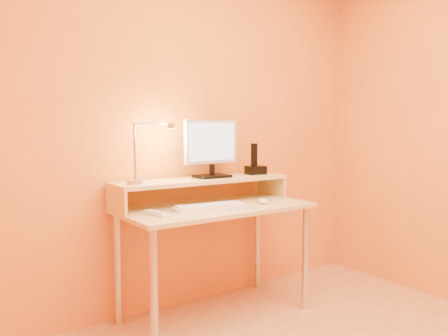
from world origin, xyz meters
TOP-DOWN VIEW (x-y plane):
  - wall_back at (0.00, 1.50)m, footprint 3.00×0.04m
  - desk_leg_fl at (-0.55, 0.93)m, footprint 0.04×0.04m
  - desk_leg_fr at (0.55, 0.93)m, footprint 0.04×0.04m
  - desk_leg_bl at (-0.55, 1.43)m, footprint 0.04×0.04m
  - desk_leg_br at (0.55, 1.43)m, footprint 0.04×0.04m
  - desk_lower at (0.00, 1.18)m, footprint 1.20×0.60m
  - shelf_riser_left at (-0.59, 1.33)m, footprint 0.02×0.30m
  - shelf_riser_right at (0.59, 1.33)m, footprint 0.02×0.30m
  - desk_shelf at (0.00, 1.33)m, footprint 1.20×0.30m
  - monitor_foot at (0.07, 1.33)m, footprint 0.22×0.16m
  - monitor_neck at (0.07, 1.33)m, footprint 0.04×0.04m
  - monitor_panel at (0.07, 1.34)m, footprint 0.42×0.08m
  - monitor_back at (0.07, 1.36)m, footprint 0.38×0.05m
  - monitor_screen at (0.07, 1.32)m, footprint 0.38×0.05m
  - lamp_base at (-0.48, 1.30)m, footprint 0.10×0.10m
  - lamp_post at (-0.48, 1.30)m, footprint 0.01×0.01m
  - lamp_arm at (-0.36, 1.30)m, footprint 0.24×0.01m
  - lamp_head at (-0.24, 1.30)m, footprint 0.04×0.04m
  - lamp_bulb at (-0.24, 1.30)m, footprint 0.03×0.03m
  - phone_dock at (0.45, 1.33)m, footprint 0.14×0.12m
  - phone_handset at (0.43, 1.33)m, footprint 0.04×0.03m
  - phone_led at (0.49, 1.28)m, footprint 0.01×0.00m
  - keyboard at (-0.10, 1.09)m, footprint 0.45×0.21m
  - mouse at (0.30, 1.07)m, footprint 0.09×0.12m
  - remote_control at (-0.45, 1.11)m, footprint 0.08×0.20m

SIDE VIEW (x-z plane):
  - desk_leg_fl at x=-0.55m, z-range 0.00..0.69m
  - desk_leg_fr at x=0.55m, z-range 0.00..0.69m
  - desk_leg_bl at x=-0.55m, z-range 0.00..0.69m
  - desk_leg_br at x=0.55m, z-range 0.00..0.69m
  - desk_lower at x=0.00m, z-range 0.70..0.72m
  - remote_control at x=-0.45m, z-range 0.72..0.74m
  - keyboard at x=-0.10m, z-range 0.72..0.74m
  - mouse at x=0.30m, z-range 0.72..0.75m
  - shelf_riser_left at x=-0.59m, z-range 0.72..0.85m
  - shelf_riser_right at x=0.59m, z-range 0.72..0.85m
  - desk_shelf at x=0.00m, z-range 0.86..0.88m
  - monitor_foot at x=0.07m, z-range 0.88..0.90m
  - lamp_base at x=-0.48m, z-range 0.88..0.90m
  - phone_dock at x=0.45m, z-range 0.88..0.94m
  - phone_led at x=0.49m, z-range 0.89..0.93m
  - monitor_neck at x=0.07m, z-range 0.90..0.97m
  - phone_handset at x=0.43m, z-range 0.94..1.10m
  - lamp_post at x=-0.48m, z-range 0.91..1.24m
  - monitor_panel at x=0.07m, z-range 0.97..1.26m
  - monitor_back at x=0.07m, z-range 1.00..1.24m
  - monitor_screen at x=0.07m, z-range 0.99..1.24m
  - lamp_bulb at x=-0.24m, z-range 1.20..1.21m
  - lamp_head at x=-0.24m, z-range 1.21..1.24m
  - lamp_arm at x=-0.36m, z-range 1.23..1.24m
  - wall_back at x=0.00m, z-range 0.00..2.50m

